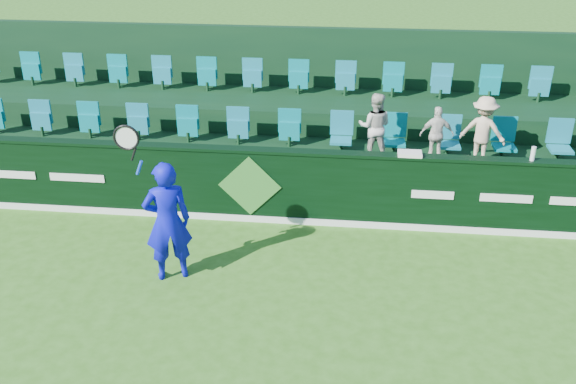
# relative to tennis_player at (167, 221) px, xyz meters

# --- Properties ---
(ground) EXTENTS (60.00, 60.00, 0.00)m
(ground) POSITION_rel_tennis_player_xyz_m (0.91, -2.04, -0.95)
(ground) COLOR #316919
(ground) RESTS_ON ground
(sponsor_hoarding) EXTENTS (16.00, 0.25, 1.35)m
(sponsor_hoarding) POSITION_rel_tennis_player_xyz_m (0.91, 1.95, -0.28)
(sponsor_hoarding) COLOR black
(sponsor_hoarding) RESTS_ON ground
(stand_tier_front) EXTENTS (16.00, 2.00, 0.80)m
(stand_tier_front) POSITION_rel_tennis_player_xyz_m (0.91, 3.06, -0.55)
(stand_tier_front) COLOR black
(stand_tier_front) RESTS_ON ground
(stand_tier_back) EXTENTS (16.00, 1.80, 1.30)m
(stand_tier_back) POSITION_rel_tennis_player_xyz_m (0.91, 4.96, -0.30)
(stand_tier_back) COLOR black
(stand_tier_back) RESTS_ON ground
(stand_rear) EXTENTS (16.00, 4.10, 2.60)m
(stand_rear) POSITION_rel_tennis_player_xyz_m (0.91, 5.40, 0.26)
(stand_rear) COLOR black
(stand_rear) RESTS_ON ground
(seat_row_front) EXTENTS (13.50, 0.50, 0.60)m
(seat_row_front) POSITION_rel_tennis_player_xyz_m (0.91, 3.46, 0.15)
(seat_row_front) COLOR teal
(seat_row_front) RESTS_ON stand_tier_front
(seat_row_back) EXTENTS (13.50, 0.50, 0.60)m
(seat_row_back) POSITION_rel_tennis_player_xyz_m (0.91, 5.26, 0.65)
(seat_row_back) COLOR teal
(seat_row_back) RESTS_ON stand_tier_back
(tennis_player) EXTENTS (1.09, 0.68, 2.51)m
(tennis_player) POSITION_rel_tennis_player_xyz_m (0.00, 0.00, 0.00)
(tennis_player) COLOR #0C0FD0
(tennis_player) RESTS_ON ground
(spectator_left) EXTENTS (0.65, 0.53, 1.25)m
(spectator_left) POSITION_rel_tennis_player_xyz_m (3.02, 3.08, 0.47)
(spectator_left) COLOR beige
(spectator_left) RESTS_ON stand_tier_front
(spectator_middle) EXTENTS (0.62, 0.29, 1.04)m
(spectator_middle) POSITION_rel_tennis_player_xyz_m (4.13, 3.08, 0.37)
(spectator_middle) COLOR silver
(spectator_middle) RESTS_ON stand_tier_front
(spectator_right) EXTENTS (0.92, 0.71, 1.25)m
(spectator_right) POSITION_rel_tennis_player_xyz_m (4.94, 3.08, 0.47)
(spectator_right) COLOR beige
(spectator_right) RESTS_ON stand_tier_front
(towel) EXTENTS (0.39, 0.25, 0.06)m
(towel) POSITION_rel_tennis_player_xyz_m (3.58, 1.96, 0.42)
(towel) COLOR white
(towel) RESTS_ON sponsor_hoarding
(drinks_bottle) EXTENTS (0.08, 0.08, 0.24)m
(drinks_bottle) POSITION_rel_tennis_player_xyz_m (5.54, 1.96, 0.51)
(drinks_bottle) COLOR white
(drinks_bottle) RESTS_ON sponsor_hoarding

